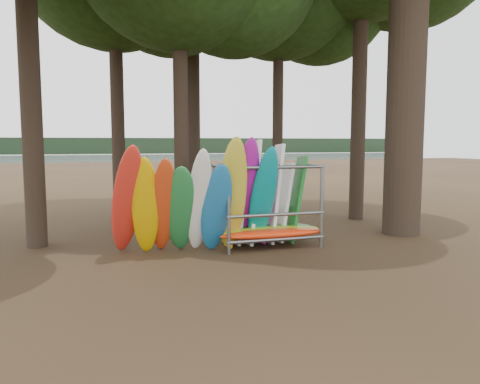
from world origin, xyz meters
name	(u,v)px	position (x,y,z in m)	size (l,w,h in m)	color
ground	(253,253)	(0.00, 0.00, 0.00)	(120.00, 120.00, 0.00)	#47331E
lake	(119,162)	(0.00, 60.00, 0.00)	(160.00, 160.00, 0.00)	gray
far_shore	(107,146)	(0.00, 110.00, 2.00)	(160.00, 4.00, 4.00)	black
kayak_row	(197,202)	(-1.36, 0.34, 1.31)	(4.27, 2.12, 3.07)	red
storage_rack	(266,208)	(0.63, 0.77, 1.03)	(2.97, 1.57, 2.88)	slate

